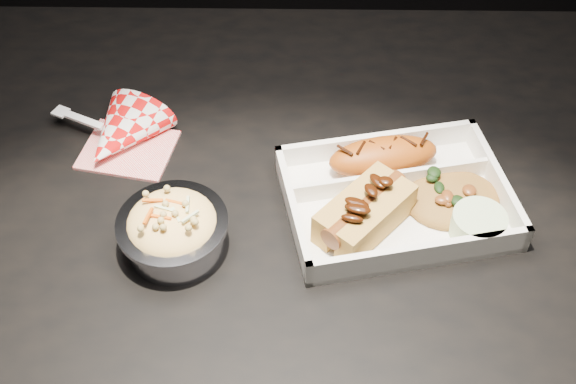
{
  "coord_description": "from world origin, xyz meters",
  "views": [
    {
      "loc": [
        0.02,
        -0.55,
        1.39
      ],
      "look_at": [
        0.01,
        -0.03,
        0.81
      ],
      "focal_mm": 45.0,
      "sensor_mm": 36.0,
      "label": 1
    }
  ],
  "objects_px": {
    "food_tray": "(395,201)",
    "hotdog": "(365,211)",
    "foil_coleslaw_cup": "(173,228)",
    "fried_pastry": "(383,156)",
    "dining_table": "(278,252)",
    "napkin_fork": "(120,136)"
  },
  "relations": [
    {
      "from": "fried_pastry",
      "to": "foil_coleslaw_cup",
      "type": "bearing_deg",
      "value": -153.62
    },
    {
      "from": "hotdog",
      "to": "foil_coleslaw_cup",
      "type": "xyz_separation_m",
      "value": [
        -0.21,
        -0.03,
        -0.0
      ]
    },
    {
      "from": "food_tray",
      "to": "hotdog",
      "type": "relative_size",
      "value": 2.27
    },
    {
      "from": "fried_pastry",
      "to": "foil_coleslaw_cup",
      "type": "height_order",
      "value": "foil_coleslaw_cup"
    },
    {
      "from": "fried_pastry",
      "to": "foil_coleslaw_cup",
      "type": "xyz_separation_m",
      "value": [
        -0.24,
        -0.12,
        0.0
      ]
    },
    {
      "from": "hotdog",
      "to": "napkin_fork",
      "type": "xyz_separation_m",
      "value": [
        -0.3,
        0.13,
        -0.02
      ]
    },
    {
      "from": "fried_pastry",
      "to": "napkin_fork",
      "type": "relative_size",
      "value": 0.8
    },
    {
      "from": "fried_pastry",
      "to": "hotdog",
      "type": "bearing_deg",
      "value": -106.78
    },
    {
      "from": "napkin_fork",
      "to": "foil_coleslaw_cup",
      "type": "bearing_deg",
      "value": -35.83
    },
    {
      "from": "food_tray",
      "to": "napkin_fork",
      "type": "distance_m",
      "value": 0.35
    },
    {
      "from": "dining_table",
      "to": "napkin_fork",
      "type": "relative_size",
      "value": 7.23
    },
    {
      "from": "hotdog",
      "to": "fried_pastry",
      "type": "bearing_deg",
      "value": 25.2
    },
    {
      "from": "foil_coleslaw_cup",
      "to": "dining_table",
      "type": "bearing_deg",
      "value": 30.03
    },
    {
      "from": "fried_pastry",
      "to": "foil_coleslaw_cup",
      "type": "relative_size",
      "value": 1.1
    },
    {
      "from": "foil_coleslaw_cup",
      "to": "napkin_fork",
      "type": "bearing_deg",
      "value": 118.79
    },
    {
      "from": "food_tray",
      "to": "foil_coleslaw_cup",
      "type": "relative_size",
      "value": 2.34
    },
    {
      "from": "fried_pastry",
      "to": "napkin_fork",
      "type": "distance_m",
      "value": 0.33
    },
    {
      "from": "food_tray",
      "to": "napkin_fork",
      "type": "bearing_deg",
      "value": 151.79
    },
    {
      "from": "foil_coleslaw_cup",
      "to": "napkin_fork",
      "type": "height_order",
      "value": "foil_coleslaw_cup"
    },
    {
      "from": "foil_coleslaw_cup",
      "to": "fried_pastry",
      "type": "bearing_deg",
      "value": 26.38
    },
    {
      "from": "food_tray",
      "to": "fried_pastry",
      "type": "xyz_separation_m",
      "value": [
        -0.01,
        0.05,
        0.02
      ]
    },
    {
      "from": "fried_pastry",
      "to": "foil_coleslaw_cup",
      "type": "distance_m",
      "value": 0.26
    }
  ]
}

